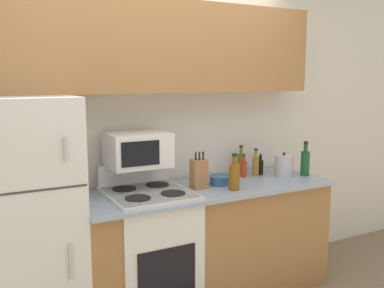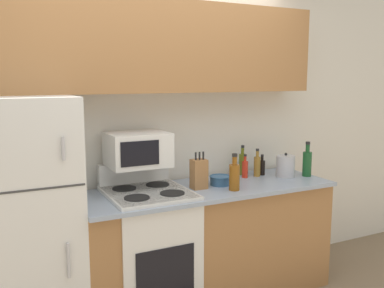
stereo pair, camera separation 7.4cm
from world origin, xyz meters
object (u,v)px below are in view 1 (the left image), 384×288
Objects in this scene: bowl at (220,180)px; bottle_soy_sauce at (260,167)px; microwave at (138,149)px; bottle_wine_green at (305,162)px; knife_block at (199,174)px; bottle_whiskey at (234,176)px; bottle_vinegar at (256,165)px; stove at (149,250)px; refrigerator at (21,225)px; bottle_olive_oil at (241,163)px; kettle at (284,166)px; bottle_hot_sauce at (244,168)px.

bowl is 0.94× the size of bottle_soy_sauce.
bottle_wine_green is (1.46, -0.19, -0.20)m from microwave.
microwave is 0.50m from knife_block.
microwave is 0.75m from bottle_whiskey.
knife_block is 1.19× the size of bottle_vinegar.
bowl is at bearing -11.04° from microwave.
microwave is (-0.02, 0.13, 0.74)m from stove.
bottle_vinegar is at bearing 15.23° from bowl.
refrigerator is 5.83× the size of bottle_whiskey.
bottle_olive_oil is 0.55m from bottle_wine_green.
kettle is at bearing -0.52° from refrigerator.
bottle_wine_green is (1.44, -0.06, 0.54)m from stove.
knife_block is 0.61m from bottle_olive_oil.
bowl is 0.85× the size of bottle_hot_sauce.
microwave is 1.10m from bottle_vinegar.
knife_block reaches higher than bottle_olive_oil.
microwave is 1.84× the size of bottle_vinegar.
refrigerator is 3.71× the size of microwave.
bottle_whiskey is at bearing -129.64° from bottle_olive_oil.
bottle_whiskey is at bearing -134.17° from bottle_hot_sauce.
kettle is at bearing 0.16° from stove.
stove is 1.36m from kettle.
bowl is 0.42m from bottle_olive_oil.
bowl is (0.64, -0.12, -0.28)m from microwave.
bottle_wine_green is (0.39, -0.19, 0.02)m from bottle_vinegar.
stove is 1.18m from bottle_vinegar.
microwave reaches higher than bottle_hot_sauce.
refrigerator is 1.52m from bottle_whiskey.
stove reaches higher than bottle_soy_sauce.
bottle_soy_sauce is at bearing 19.42° from bottle_vinegar.
stove is at bearing -1.52° from refrigerator.
bottle_wine_green is (0.81, 0.12, 0.01)m from bottle_whiskey.
kettle reaches higher than bottle_hot_sauce.
refrigerator is 0.93m from stove.
bottle_hot_sauce is at bearing 177.46° from bottle_vinegar.
bottle_wine_green reaches higher than bottle_hot_sauce.
stove is at bearing -171.90° from bottle_hot_sauce.
knife_block is at bearing -156.03° from bottle_olive_oil.
knife_block is at bearing 142.82° from bottle_whiskey.
bottle_hot_sauce is 0.54m from bottle_wine_green.
bowl is at bearing -0.58° from refrigerator.
refrigerator is 1.80m from bottle_hot_sauce.
bottle_wine_green reaches higher than stove.
knife_block reaches higher than stove.
refrigerator reaches higher than microwave.
knife_block is at bearing -18.57° from microwave.
bottle_whiskey is 1.17× the size of bottle_vinegar.
bowl is (0.20, 0.02, -0.07)m from knife_block.
bottle_whiskey is at bearing -146.17° from bottle_soy_sauce.
bottle_whiskey reaches higher than stove.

